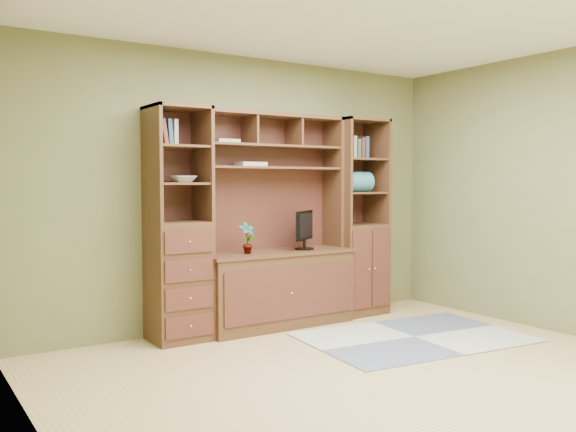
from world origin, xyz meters
TOP-DOWN VIEW (x-y plane):
  - room at (0.00, 0.00)m, footprint 4.60×4.10m
  - center_hutch at (0.20, 1.73)m, footprint 1.54×0.53m
  - left_tower at (-0.80, 1.77)m, footprint 0.50×0.45m
  - right_tower at (1.23, 1.77)m, footprint 0.55×0.45m
  - rug at (0.99, 0.68)m, footprint 2.04×1.48m
  - monitor at (0.50, 1.70)m, footprint 0.46×0.41m
  - orchid at (-0.15, 1.70)m, footprint 0.16×0.11m
  - magazines at (-0.04, 1.82)m, footprint 0.26×0.19m
  - bowl at (-0.75, 1.77)m, footprint 0.23×0.23m
  - blanket_teal at (1.15, 1.73)m, footprint 0.36×0.21m
  - blanket_red at (1.27, 1.85)m, footprint 0.34×0.19m

SIDE VIEW (x-z plane):
  - rug at x=0.99m, z-range 0.00..0.01m
  - orchid at x=-0.15m, z-range 0.73..1.03m
  - monitor at x=0.50m, z-range 0.73..1.25m
  - center_hutch at x=0.20m, z-range 0.00..2.05m
  - left_tower at x=-0.80m, z-range 0.00..2.05m
  - right_tower at x=1.23m, z-range 0.00..2.05m
  - room at x=0.00m, z-range -0.02..2.62m
  - blanket_red at x=1.27m, z-range 1.29..1.48m
  - blanket_teal at x=1.15m, z-range 1.29..1.50m
  - bowl at x=-0.75m, z-range 1.39..1.45m
  - magazines at x=-0.04m, z-range 1.54..1.58m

